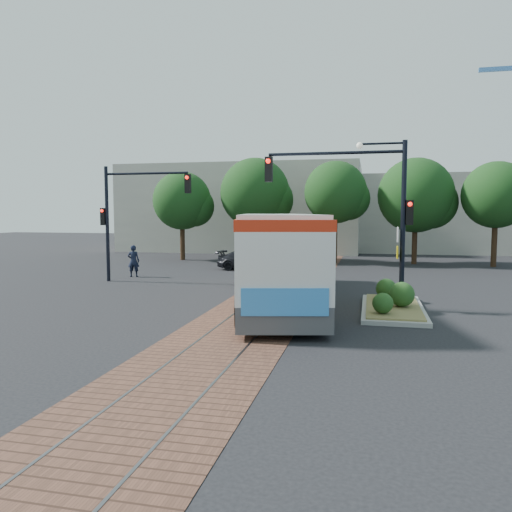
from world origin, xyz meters
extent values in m
plane|color=black|center=(0.00, 0.00, 0.00)|extent=(120.00, 120.00, 0.00)
cube|color=brown|center=(0.00, 4.00, 0.01)|extent=(3.60, 40.00, 0.01)
cube|color=slate|center=(-0.75, 4.00, 0.01)|extent=(0.06, 40.00, 0.01)
cube|color=slate|center=(0.75, 4.00, 0.01)|extent=(0.06, 40.00, 0.01)
cylinder|color=#382314|center=(-10.00, 16.00, 1.43)|extent=(0.36, 0.36, 2.86)
sphere|color=black|center=(-10.00, 16.00, 4.51)|extent=(4.40, 4.40, 4.40)
cylinder|color=#382314|center=(-4.50, 16.80, 1.56)|extent=(0.36, 0.36, 3.12)
sphere|color=black|center=(-4.50, 16.80, 5.07)|extent=(5.20, 5.20, 5.20)
cylinder|color=#382314|center=(1.50, 16.00, 1.69)|extent=(0.36, 0.36, 3.39)
sphere|color=black|center=(1.50, 16.00, 5.04)|extent=(4.40, 4.40, 4.40)
cylinder|color=#382314|center=(7.00, 16.80, 1.43)|extent=(0.36, 0.36, 2.86)
sphere|color=black|center=(7.00, 16.80, 4.81)|extent=(5.20, 5.20, 5.20)
cylinder|color=#382314|center=(12.00, 16.00, 1.56)|extent=(0.36, 0.36, 3.12)
sphere|color=black|center=(12.00, 16.00, 4.77)|extent=(4.40, 4.40, 4.40)
cube|color=#ADA899|center=(-8.00, 28.00, 4.00)|extent=(22.00, 12.00, 8.00)
cube|color=#ADA899|center=(12.00, 30.00, 3.50)|extent=(18.00, 10.00, 7.00)
cube|color=#424245|center=(0.21, 0.11, 0.61)|extent=(5.61, 13.50, 0.77)
cube|color=silver|center=(0.21, 0.11, 2.04)|extent=(5.63, 13.51, 2.09)
cube|color=black|center=(0.14, 0.43, 2.37)|extent=(5.40, 12.23, 0.99)
cube|color=red|center=(0.21, 0.11, 3.25)|extent=(5.67, 13.52, 0.33)
cube|color=silver|center=(0.21, 0.11, 3.47)|extent=(5.45, 13.06, 0.15)
cube|color=black|center=(1.64, -6.17, 2.48)|extent=(1.75, 0.52, 0.99)
cube|color=#3483D0|center=(1.68, -6.36, 1.16)|extent=(2.38, 0.60, 0.77)
cube|color=orange|center=(1.85, -0.65, 1.38)|extent=(1.16, 4.85, 1.21)
cylinder|color=black|center=(0.03, -4.79, 0.55)|extent=(0.62, 1.16, 1.10)
cylinder|color=black|center=(2.50, -4.23, 0.55)|extent=(0.62, 1.16, 1.10)
cylinder|color=black|center=(-1.95, 3.91, 0.55)|extent=(0.62, 1.16, 1.10)
cylinder|color=black|center=(0.52, 4.47, 0.55)|extent=(0.62, 1.16, 1.10)
cube|color=gray|center=(4.80, -1.00, 0.07)|extent=(2.20, 5.20, 0.15)
cube|color=olive|center=(4.80, -1.00, 0.19)|extent=(1.90, 4.80, 0.08)
sphere|color=#1E4719|center=(4.40, -2.60, 0.58)|extent=(0.70, 0.70, 0.70)
sphere|color=#1E4719|center=(5.10, -1.20, 0.68)|extent=(0.90, 0.90, 0.90)
sphere|color=#1E4719|center=(4.60, 0.40, 0.63)|extent=(0.80, 0.80, 0.80)
sphere|color=#1E4719|center=(5.30, 0.90, 0.53)|extent=(0.60, 0.60, 0.60)
cylinder|color=black|center=(5.10, -0.80, 3.21)|extent=(0.18, 0.18, 6.00)
cylinder|color=black|center=(2.60, -0.80, 5.81)|extent=(5.00, 0.12, 0.12)
cube|color=black|center=(0.10, -0.80, 5.26)|extent=(0.28, 0.22, 0.95)
sphere|color=#FF190C|center=(0.10, -0.94, 5.56)|extent=(0.18, 0.18, 0.18)
cube|color=black|center=(5.32, -0.80, 3.61)|extent=(0.26, 0.20, 0.90)
sphere|color=#FF190C|center=(5.32, -0.93, 3.92)|extent=(0.16, 0.16, 0.16)
cube|color=white|center=(4.92, -0.92, 2.81)|extent=(0.04, 0.45, 0.55)
cube|color=yellow|center=(4.92, -0.92, 2.17)|extent=(0.04, 0.45, 0.45)
cylinder|color=black|center=(4.30, -0.80, 6.12)|extent=(1.60, 0.08, 0.08)
sphere|color=silver|center=(3.50, -0.80, 6.06)|extent=(0.24, 0.24, 0.24)
cylinder|color=black|center=(-9.50, 4.00, 3.00)|extent=(0.18, 0.18, 6.00)
cylinder|color=black|center=(-7.25, 4.00, 5.60)|extent=(4.50, 0.12, 0.12)
cube|color=black|center=(-5.00, 4.00, 5.05)|extent=(0.28, 0.22, 0.95)
sphere|color=#FF190C|center=(-5.00, 3.86, 5.35)|extent=(0.18, 0.18, 0.18)
cube|color=black|center=(-9.72, 4.00, 3.40)|extent=(0.26, 0.20, 0.90)
sphere|color=#FF190C|center=(-9.72, 3.87, 3.70)|extent=(0.16, 0.16, 0.16)
imported|color=black|center=(-9.02, 5.92, 0.90)|extent=(0.73, 0.57, 1.79)
imported|color=black|center=(-3.36, 10.57, 0.61)|extent=(4.32, 2.02, 1.22)
camera|label=1|loc=(3.93, -19.74, 3.62)|focal=35.00mm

